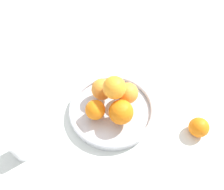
{
  "coord_description": "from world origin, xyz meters",
  "views": [
    {
      "loc": [
        -0.41,
        -0.06,
        0.66
      ],
      "look_at": [
        0.0,
        0.0,
        0.1
      ],
      "focal_mm": 35.0,
      "sensor_mm": 36.0,
      "label": 1
    }
  ],
  "objects": [
    {
      "name": "ground_plane",
      "position": [
        0.0,
        0.0,
        0.0
      ],
      "size": [
        4.0,
        4.0,
        0.0
      ],
      "primitive_type": "plane",
      "color": "silver"
    },
    {
      "name": "stray_orange",
      "position": [
        -0.03,
        -0.29,
        0.03
      ],
      "size": [
        0.06,
        0.06,
        0.06
      ],
      "primitive_type": "sphere",
      "color": "orange",
      "rests_on": "ground_plane"
    },
    {
      "name": "orange_pile",
      "position": [
        0.0,
        -0.0,
        0.09
      ],
      "size": [
        0.16,
        0.17,
        0.13
      ],
      "color": "orange",
      "rests_on": "fruit_bowl"
    },
    {
      "name": "drinking_glass",
      "position": [
        -0.19,
        0.25,
        0.04
      ],
      "size": [
        0.06,
        0.06,
        0.09
      ],
      "primitive_type": "cylinder",
      "color": "white",
      "rests_on": "ground_plane"
    },
    {
      "name": "fruit_bowl",
      "position": [
        0.0,
        0.0,
        0.02
      ],
      "size": [
        0.3,
        0.3,
        0.04
      ],
      "color": "silver",
      "rests_on": "ground_plane"
    }
  ]
}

